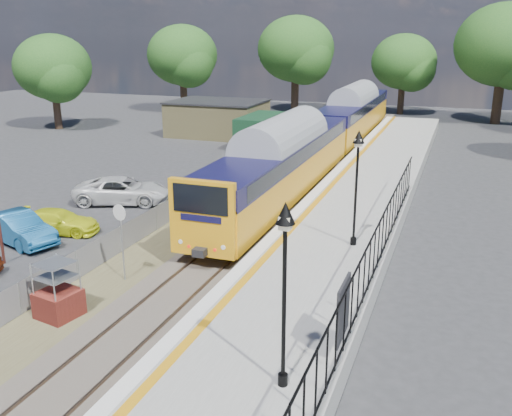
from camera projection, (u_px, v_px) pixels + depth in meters
The scene contains 16 objects.
ground at pixel (163, 309), 19.36m from camera, with size 120.00×120.00×0.00m, color #2D2D30.
track_bed at pixel (250, 221), 28.17m from camera, with size 5.90×80.00×0.29m.
platform at pixel (336, 236), 25.03m from camera, with size 5.00×70.00×0.90m, color gray.
platform_edge at pixel (291, 221), 25.57m from camera, with size 0.90×70.00×0.01m.
victorian_lamp_south at pixel (285, 253), 12.70m from camera, with size 0.44×0.44×4.60m.
victorian_lamp_north at pixel (358, 161), 21.74m from camera, with size 0.44×0.44×4.60m.
palisade_fence at pixel (371, 261), 18.68m from camera, with size 0.12×26.00×2.00m.
wire_fence at pixel (202, 192), 31.33m from camera, with size 0.06×52.00×1.20m.
outbuilding at pixel (225, 120), 50.49m from camera, with size 10.80×10.10×3.12m.
tree_line at pixel (387, 58), 54.64m from camera, with size 56.80×43.80×11.88m.
train at pixel (326, 132), 39.87m from camera, with size 2.82×40.83×3.51m.
brick_plinth at pixel (58, 291), 18.54m from camera, with size 1.44×1.44×1.98m.
speed_sign at pixel (121, 229), 20.94m from camera, with size 0.60×0.16×3.04m.
car_blue at pixel (18, 228), 25.27m from camera, with size 1.48×4.24×1.40m, color #165489.
car_yellow at pixel (58, 222), 26.58m from camera, with size 1.56×3.84×1.11m, color yellow.
car_white at pixel (122, 190), 31.20m from camera, with size 2.37×5.14×1.43m, color silver.
Camera 1 is at (8.95, -15.34, 9.02)m, focal length 40.00 mm.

